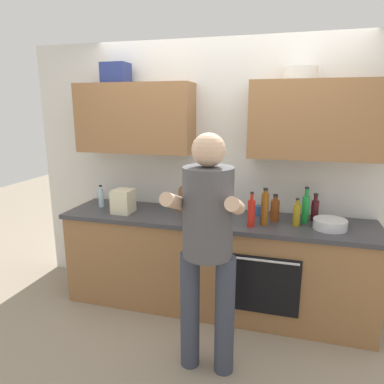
{
  "coord_description": "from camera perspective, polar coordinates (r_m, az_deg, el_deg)",
  "views": [
    {
      "loc": [
        0.63,
        -3.01,
        1.88
      ],
      "look_at": [
        -0.19,
        -0.1,
        1.15
      ],
      "focal_mm": 32.96,
      "sensor_mm": 36.0,
      "label": 1
    }
  ],
  "objects": [
    {
      "name": "ground_plane",
      "position": [
        3.6,
        3.45,
        -17.88
      ],
      "size": [
        12.0,
        12.0,
        0.0
      ],
      "primitive_type": "plane",
      "color": "gray"
    },
    {
      "name": "back_wall_unit",
      "position": [
        3.37,
        4.76,
        6.92
      ],
      "size": [
        4.0,
        0.38,
        2.5
      ],
      "color": "silver",
      "rests_on": "ground"
    },
    {
      "name": "counter",
      "position": [
        3.39,
        3.59,
        -11.37
      ],
      "size": [
        2.84,
        0.67,
        0.9
      ],
      "color": "olive",
      "rests_on": "ground"
    },
    {
      "name": "person_standing",
      "position": [
        2.4,
        2.51,
        -7.38
      ],
      "size": [
        0.49,
        0.45,
        1.73
      ],
      "color": "#383D4C",
      "rests_on": "ground"
    },
    {
      "name": "bottle_vinegar",
      "position": [
        3.18,
        13.26,
        -2.83
      ],
      "size": [
        0.08,
        0.08,
        0.24
      ],
      "color": "brown",
      "rests_on": "counter"
    },
    {
      "name": "bottle_oil",
      "position": [
        3.11,
        16.58,
        -3.49
      ],
      "size": [
        0.06,
        0.06,
        0.24
      ],
      "color": "olive",
      "rests_on": "counter"
    },
    {
      "name": "bottle_syrup",
      "position": [
        3.04,
        11.7,
        -2.62
      ],
      "size": [
        0.06,
        0.06,
        0.32
      ],
      "color": "#8C4C14",
      "rests_on": "counter"
    },
    {
      "name": "bottle_wine",
      "position": [
        3.29,
        19.25,
        -2.68
      ],
      "size": [
        0.06,
        0.06,
        0.25
      ],
      "color": "#471419",
      "rests_on": "counter"
    },
    {
      "name": "bottle_soda",
      "position": [
        3.2,
        17.9,
        -2.49
      ],
      "size": [
        0.06,
        0.06,
        0.32
      ],
      "color": "#198C33",
      "rests_on": "counter"
    },
    {
      "name": "bottle_hotsauce",
      "position": [
        2.98,
        9.57,
        -3.33
      ],
      "size": [
        0.06,
        0.06,
        0.3
      ],
      "color": "red",
      "rests_on": "counter"
    },
    {
      "name": "bottle_water",
      "position": [
        3.65,
        -14.49,
        -0.89
      ],
      "size": [
        0.05,
        0.05,
        0.22
      ],
      "color": "silver",
      "rests_on": "counter"
    },
    {
      "name": "cup_tea",
      "position": [
        3.36,
        10.72,
        -2.9
      ],
      "size": [
        0.09,
        0.09,
        0.08
      ],
      "primitive_type": "cylinder",
      "color": "#33598C",
      "rests_on": "counter"
    },
    {
      "name": "mixing_bowl",
      "position": [
        3.13,
        21.44,
        -4.86
      ],
      "size": [
        0.27,
        0.27,
        0.08
      ],
      "primitive_type": "cylinder",
      "color": "silver",
      "rests_on": "counter"
    },
    {
      "name": "knife_block",
      "position": [
        3.4,
        -1.05,
        -1.1
      ],
      "size": [
        0.1,
        0.14,
        0.29
      ],
      "color": "brown",
      "rests_on": "counter"
    },
    {
      "name": "potted_herb",
      "position": [
        3.12,
        1.79,
        -1.51
      ],
      "size": [
        0.21,
        0.21,
        0.3
      ],
      "color": "#9E6647",
      "rests_on": "counter"
    },
    {
      "name": "grocery_bag_rice",
      "position": [
        3.4,
        -11.08,
        -1.47
      ],
      "size": [
        0.18,
        0.2,
        0.22
      ],
      "primitive_type": "cube",
      "rotation": [
        0.0,
        0.0,
        -0.01
      ],
      "color": "beige",
      "rests_on": "counter"
    }
  ]
}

